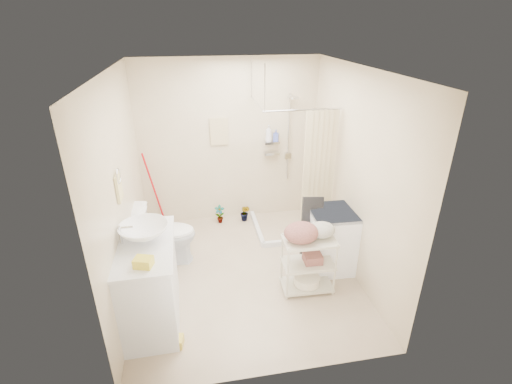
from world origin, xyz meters
TOP-DOWN VIEW (x-y plane):
  - floor at (0.00, 0.00)m, footprint 3.20×3.20m
  - ceiling at (0.00, 0.00)m, footprint 2.80×3.20m
  - wall_back at (0.00, 1.60)m, footprint 2.80×0.04m
  - wall_front at (0.00, -1.60)m, footprint 2.80×0.04m
  - wall_left at (-1.40, 0.00)m, footprint 0.04×3.20m
  - wall_right at (1.40, 0.00)m, footprint 0.04×3.20m
  - vanity at (-1.16, -0.64)m, footprint 0.65×1.13m
  - sink at (-1.13, -0.56)m, footprint 0.64×0.64m
  - counter_basket at (-1.10, -1.03)m, footprint 0.19×0.17m
  - floor_basket at (-0.91, -1.08)m, footprint 0.29×0.24m
  - toilet at (-1.04, 0.47)m, footprint 0.87×0.54m
  - mop at (-1.26, 1.49)m, footprint 0.12×0.12m
  - potted_plant_a at (-0.21, 1.40)m, footprint 0.17×0.12m
  - potted_plant_b at (0.21, 1.38)m, footprint 0.21×0.20m
  - hanging_towel at (-0.15, 1.58)m, footprint 0.28×0.03m
  - towel_ring at (-1.38, -0.20)m, footprint 0.04×0.22m
  - tp_holder at (-1.36, 0.05)m, footprint 0.08×0.12m
  - shower at (0.85, 1.05)m, footprint 1.10×1.10m
  - shampoo_bottle_a at (0.62, 1.51)m, footprint 0.11×0.12m
  - shampoo_bottle_b at (0.74, 1.54)m, footprint 0.10×0.10m
  - washing_machine at (1.14, -0.06)m, footprint 0.60×0.62m
  - laundry_rack at (0.70, -0.45)m, footprint 0.63×0.38m
  - ironing_board at (0.87, -0.06)m, footprint 0.30×0.12m

SIDE VIEW (x-z plane):
  - floor at x=0.00m, z-range 0.00..0.00m
  - floor_basket at x=-0.91m, z-range 0.00..0.14m
  - potted_plant_b at x=0.21m, z-range 0.00..0.30m
  - potted_plant_a at x=-0.21m, z-range 0.00..0.31m
  - toilet at x=-1.04m, z-range 0.00..0.85m
  - washing_machine at x=1.14m, z-range 0.00..0.85m
  - laundry_rack at x=0.70m, z-range 0.00..0.86m
  - vanity at x=-1.16m, z-range 0.00..0.99m
  - ironing_board at x=0.87m, z-range 0.00..1.04m
  - mop at x=-1.26m, z-range 0.00..1.28m
  - tp_holder at x=-1.36m, z-range 0.65..0.79m
  - counter_basket at x=-1.10m, z-range 0.99..1.08m
  - shower at x=0.85m, z-range 0.00..2.10m
  - sink at x=-1.13m, z-range 0.99..1.17m
  - wall_back at x=0.00m, z-range 0.00..2.60m
  - wall_front at x=0.00m, z-range 0.00..2.60m
  - wall_left at x=-1.40m, z-range 0.00..2.60m
  - wall_right at x=1.40m, z-range 0.00..2.60m
  - shampoo_bottle_b at x=0.74m, z-range 1.32..1.50m
  - shampoo_bottle_a at x=0.62m, z-range 1.32..1.58m
  - towel_ring at x=-1.38m, z-range 1.30..1.64m
  - hanging_towel at x=-0.15m, z-range 1.29..1.71m
  - ceiling at x=0.00m, z-range 2.58..2.62m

